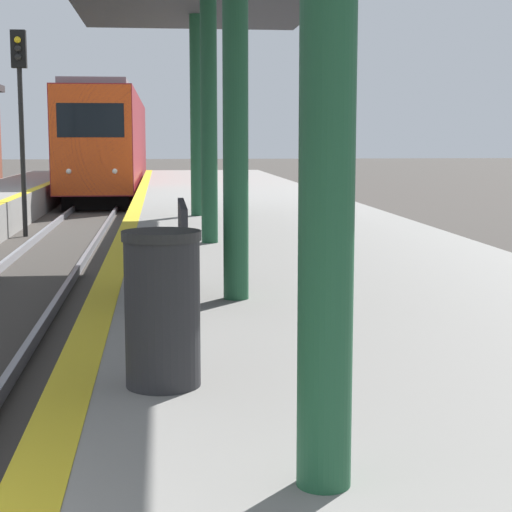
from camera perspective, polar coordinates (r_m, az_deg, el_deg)
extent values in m
cube|color=black|center=(39.78, -9.55, 4.65)|extent=(2.27, 20.74, 0.55)
cube|color=maroon|center=(39.73, -9.61, 7.66)|extent=(2.67, 23.04, 3.62)
cube|color=#E54C19|center=(28.31, -10.93, 7.59)|extent=(2.62, 0.16, 3.55)
cube|color=black|center=(28.26, -10.98, 8.88)|extent=(2.14, 0.06, 1.09)
cube|color=slate|center=(39.77, -9.68, 10.44)|extent=(2.27, 21.89, 0.24)
sphere|color=white|center=(28.34, -12.38, 5.53)|extent=(0.18, 0.18, 0.18)
sphere|color=white|center=(28.22, -9.39, 5.60)|extent=(0.18, 0.18, 0.18)
cylinder|color=black|center=(21.89, -15.30, 6.62)|extent=(0.12, 0.12, 4.11)
cube|color=black|center=(21.99, -15.54, 13.15)|extent=(0.36, 0.20, 0.90)
sphere|color=yellow|center=(21.88, -15.62, 13.71)|extent=(0.16, 0.16, 0.16)
sphere|color=black|center=(21.86, -15.60, 13.18)|extent=(0.16, 0.16, 0.16)
sphere|color=black|center=(21.84, -15.58, 12.65)|extent=(0.16, 0.16, 0.16)
cylinder|color=#1E5133|center=(3.70, 4.85, 14.49)|extent=(0.24, 0.24, 3.95)
cylinder|color=#1E5133|center=(8.18, -1.38, 10.86)|extent=(0.24, 0.24, 3.95)
cylinder|color=#1E5133|center=(12.70, -3.16, 9.78)|extent=(0.24, 0.24, 3.95)
cylinder|color=#1E5133|center=(17.22, -4.00, 9.27)|extent=(0.24, 0.24, 3.95)
cylinder|color=#262628|center=(5.37, -6.25, -3.84)|extent=(0.47, 0.47, 0.92)
cylinder|color=#262626|center=(5.29, -6.33, 1.36)|extent=(0.49, 0.49, 0.06)
cube|color=#28282D|center=(8.38, -6.20, 0.24)|extent=(0.44, 1.53, 0.08)
cube|color=#28282D|center=(8.35, -4.92, 2.02)|extent=(0.06, 1.53, 0.44)
cube|color=#262628|center=(7.81, -6.16, -2.11)|extent=(0.35, 0.08, 0.40)
cube|color=#262628|center=(9.02, -6.18, -0.76)|extent=(0.35, 0.08, 0.40)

